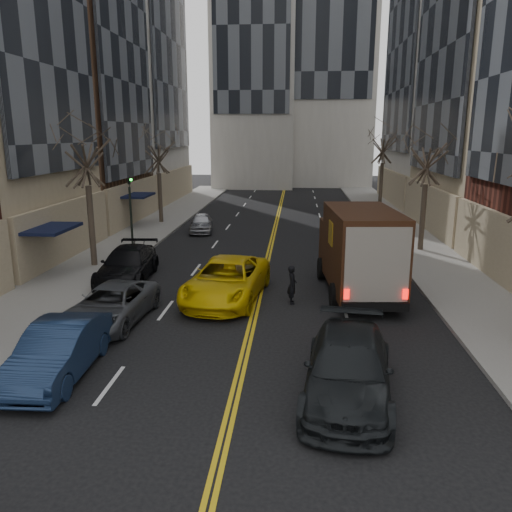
{
  "coord_description": "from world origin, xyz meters",
  "views": [
    {
      "loc": [
        1.52,
        -4.1,
        6.72
      ],
      "look_at": [
        0.03,
        14.24,
        2.2
      ],
      "focal_mm": 35.0,
      "sensor_mm": 36.0,
      "label": 1
    }
  ],
  "objects_px": {
    "ups_truck": "(359,251)",
    "pedestrian": "(292,285)",
    "taxi": "(227,280)",
    "observer_sedan": "(348,368)"
  },
  "relations": [
    {
      "from": "observer_sedan",
      "to": "taxi",
      "type": "relative_size",
      "value": 0.94
    },
    {
      "from": "observer_sedan",
      "to": "taxi",
      "type": "distance_m",
      "value": 8.69
    },
    {
      "from": "ups_truck",
      "to": "pedestrian",
      "type": "xyz_separation_m",
      "value": [
        -2.78,
        -1.45,
        -1.09
      ]
    },
    {
      "from": "pedestrian",
      "to": "observer_sedan",
      "type": "bearing_deg",
      "value": -175.14
    },
    {
      "from": "taxi",
      "to": "pedestrian",
      "type": "height_order",
      "value": "taxi"
    },
    {
      "from": "taxi",
      "to": "pedestrian",
      "type": "distance_m",
      "value": 2.73
    },
    {
      "from": "observer_sedan",
      "to": "pedestrian",
      "type": "height_order",
      "value": "observer_sedan"
    },
    {
      "from": "ups_truck",
      "to": "pedestrian",
      "type": "bearing_deg",
      "value": -157.11
    },
    {
      "from": "pedestrian",
      "to": "taxi",
      "type": "bearing_deg",
      "value": 76.92
    },
    {
      "from": "ups_truck",
      "to": "pedestrian",
      "type": "height_order",
      "value": "ups_truck"
    }
  ]
}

